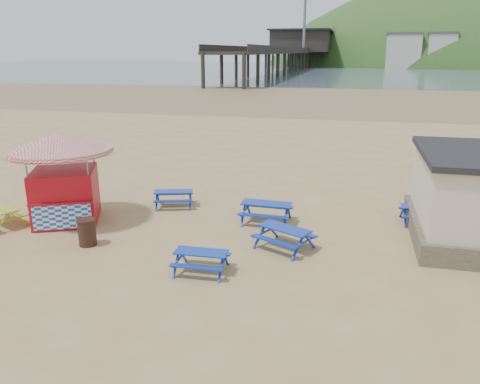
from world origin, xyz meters
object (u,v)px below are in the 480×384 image
(picnic_table_yellow, at_px, (0,217))
(ice_cream_kiosk, at_px, (63,166))
(picnic_table_blue_b, at_px, (266,213))
(litter_bin, at_px, (87,232))
(picnic_table_blue_a, at_px, (174,199))

(picnic_table_yellow, distance_m, ice_cream_kiosk, 3.04)
(ice_cream_kiosk, bearing_deg, picnic_table_blue_b, -12.10)
(picnic_table_blue_b, distance_m, picnic_table_yellow, 10.07)
(picnic_table_blue_b, distance_m, litter_bin, 6.58)
(picnic_table_yellow, height_order, litter_bin, litter_bin)
(picnic_table_blue_b, bearing_deg, picnic_table_blue_a, 168.46)
(picnic_table_blue_a, xyz_separation_m, picnic_table_blue_b, (4.17, -0.99, 0.06))
(picnic_table_blue_a, xyz_separation_m, ice_cream_kiosk, (-3.35, -2.65, 1.86))
(picnic_table_yellow, bearing_deg, ice_cream_kiosk, 50.22)
(picnic_table_blue_a, height_order, ice_cream_kiosk, ice_cream_kiosk)
(picnic_table_blue_b, xyz_separation_m, ice_cream_kiosk, (-7.52, -1.65, 1.80))
(ice_cream_kiosk, bearing_deg, picnic_table_blue_a, 13.83)
(ice_cream_kiosk, bearing_deg, litter_bin, -68.55)
(picnic_table_yellow, bearing_deg, litter_bin, 12.19)
(picnic_table_blue_b, height_order, picnic_table_yellow, picnic_table_blue_b)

